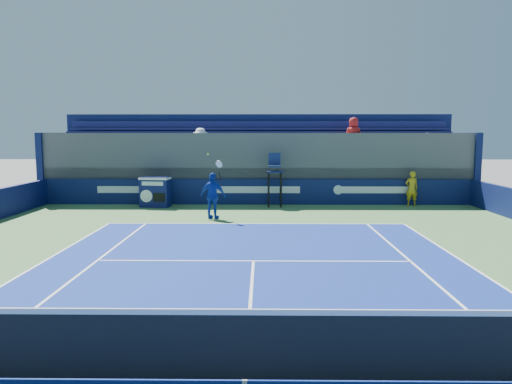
{
  "coord_description": "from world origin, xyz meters",
  "views": [
    {
      "loc": [
        0.24,
        -6.38,
        3.33
      ],
      "look_at": [
        0.0,
        11.5,
        1.25
      ],
      "focal_mm": 35.0,
      "sensor_mm": 36.0,
      "label": 1
    }
  ],
  "objects_px": {
    "tennis_net": "(245,343)",
    "tennis_player": "(213,196)",
    "match_clock": "(155,191)",
    "umpire_chair": "(275,174)",
    "ball_person": "(412,189)"
  },
  "relations": [
    {
      "from": "umpire_chair",
      "to": "tennis_player",
      "type": "distance_m",
      "value": 4.23
    },
    {
      "from": "ball_person",
      "to": "match_clock",
      "type": "xyz_separation_m",
      "value": [
        -11.83,
        -0.47,
        -0.08
      ]
    },
    {
      "from": "tennis_net",
      "to": "umpire_chair",
      "type": "height_order",
      "value": "umpire_chair"
    },
    {
      "from": "ball_person",
      "to": "tennis_net",
      "type": "bearing_deg",
      "value": 66.13
    },
    {
      "from": "match_clock",
      "to": "umpire_chair",
      "type": "xyz_separation_m",
      "value": [
        5.47,
        0.17,
        0.79
      ]
    },
    {
      "from": "match_clock",
      "to": "tennis_player",
      "type": "relative_size",
      "value": 0.55
    },
    {
      "from": "match_clock",
      "to": "tennis_player",
      "type": "distance_m",
      "value": 4.35
    },
    {
      "from": "ball_person",
      "to": "match_clock",
      "type": "bearing_deg",
      "value": 1.65
    },
    {
      "from": "umpire_chair",
      "to": "tennis_player",
      "type": "height_order",
      "value": "tennis_player"
    },
    {
      "from": "ball_person",
      "to": "match_clock",
      "type": "distance_m",
      "value": 11.84
    },
    {
      "from": "match_clock",
      "to": "tennis_player",
      "type": "xyz_separation_m",
      "value": [
        2.96,
        -3.18,
        0.18
      ]
    },
    {
      "from": "ball_person",
      "to": "umpire_chair",
      "type": "xyz_separation_m",
      "value": [
        -6.36,
        -0.3,
        0.71
      ]
    },
    {
      "from": "ball_person",
      "to": "umpire_chair",
      "type": "distance_m",
      "value": 6.41
    },
    {
      "from": "tennis_net",
      "to": "tennis_player",
      "type": "relative_size",
      "value": 4.53
    },
    {
      "from": "ball_person",
      "to": "tennis_player",
      "type": "distance_m",
      "value": 9.59
    }
  ]
}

